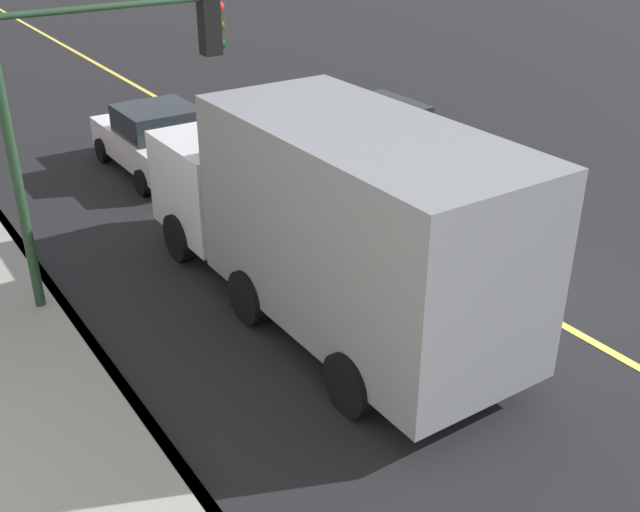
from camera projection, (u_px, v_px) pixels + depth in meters
ground at (486, 282)px, 13.45m from camera, size 200.00×200.00×0.00m
sidewalk_slab at (26, 449)px, 9.48m from camera, size 80.00×3.07×0.15m
curb_edge at (136, 408)px, 10.20m from camera, size 80.00×0.16×0.15m
lane_stripe_center at (486, 282)px, 13.45m from camera, size 80.00×0.16×0.01m
car_white at (157, 139)px, 18.09m from camera, size 3.98×2.01×1.61m
car_green at (384, 132)px, 18.76m from camera, size 4.18×2.01×1.44m
truck_gray at (331, 217)px, 11.64m from camera, size 7.88×2.61×3.40m
traffic_light_mast at (103, 93)px, 11.72m from camera, size 0.28×3.72×5.00m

